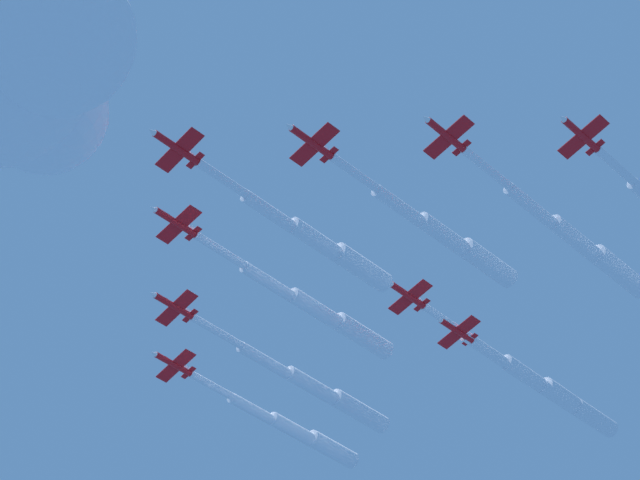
{
  "coord_description": "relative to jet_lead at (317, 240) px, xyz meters",
  "views": [
    {
      "loc": [
        -87.59,
        153.95,
        38.95
      ],
      "look_at": [
        0.0,
        0.0,
        178.64
      ],
      "focal_mm": 77.15,
      "sensor_mm": 36.0,
      "label": 1
    }
  ],
  "objects": [
    {
      "name": "jet_lead",
      "position": [
        0.0,
        0.0,
        0.0
      ],
      "size": [
        17.51,
        52.32,
        4.44
      ],
      "color": "red"
    },
    {
      "name": "jet_port_inner",
      "position": [
        -18.33,
        -10.21,
        0.87
      ],
      "size": [
        18.29,
        52.88,
        4.31
      ],
      "color": "red"
    },
    {
      "name": "jet_starboard_inner",
      "position": [
        10.95,
        -19.6,
        1.89
      ],
      "size": [
        18.59,
        56.75,
        4.31
      ],
      "color": "red"
    },
    {
      "name": "jet_port_mid",
      "position": [
        -36.31,
        -23.98,
        2.13
      ],
      "size": [
        18.55,
        58.89,
        4.36
      ],
      "color": "red"
    },
    {
      "name": "jet_starboard_mid",
      "position": [
        22.35,
        -38.4,
        -0.38
      ],
      "size": [
        18.99,
        60.0,
        4.44
      ],
      "color": "red"
    },
    {
      "name": "jet_starboard_outer",
      "position": [
        34.91,
        -51.72,
        0.86
      ],
      "size": [
        17.6,
        54.83,
        4.44
      ],
      "color": "red"
    },
    {
      "name": "jet_trail_port",
      "position": [
        -13.18,
        -57.44,
        1.57
      ],
      "size": [
        18.81,
        59.01,
        4.35
      ],
      "color": "red"
    },
    {
      "name": "jet_trail_starboard",
      "position": [
        -15.77,
        -66.88,
        1.0
      ],
      "size": [
        18.05,
        53.16,
        4.33
      ],
      "color": "red"
    },
    {
      "name": "cloud_puff",
      "position": [
        24.33,
        51.56,
        6.56
      ],
      "size": [
        49.5,
        37.39,
        32.26
      ],
      "color": "white"
    }
  ]
}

